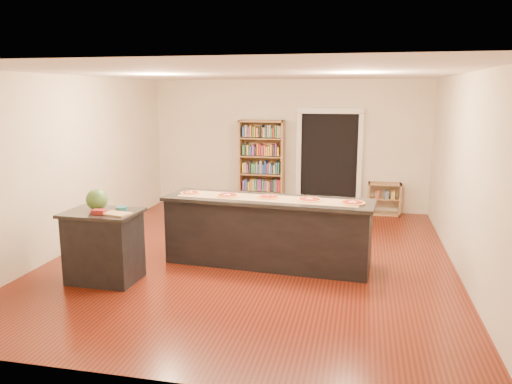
% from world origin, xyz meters
% --- Properties ---
extents(room, '(6.00, 7.00, 2.80)m').
position_xyz_m(room, '(0.00, 0.00, 1.40)').
color(room, beige).
rests_on(room, ground).
extents(doorway, '(1.40, 0.09, 2.21)m').
position_xyz_m(doorway, '(0.90, 3.46, 1.20)').
color(doorway, black).
rests_on(doorway, room).
extents(kitchen_island, '(3.06, 0.83, 1.01)m').
position_xyz_m(kitchen_island, '(0.27, -0.27, 0.51)').
color(kitchen_island, black).
rests_on(kitchen_island, ground).
extents(side_counter, '(0.98, 0.72, 0.97)m').
position_xyz_m(side_counter, '(-1.76, -1.38, 0.49)').
color(side_counter, black).
rests_on(side_counter, ground).
extents(bookshelf, '(0.97, 0.35, 1.95)m').
position_xyz_m(bookshelf, '(-0.54, 3.28, 0.97)').
color(bookshelf, '#9C744B').
rests_on(bookshelf, ground).
extents(low_shelf, '(0.68, 0.29, 0.68)m').
position_xyz_m(low_shelf, '(2.08, 3.30, 0.34)').
color(low_shelf, '#9C744B').
rests_on(low_shelf, ground).
extents(waste_bin, '(0.24, 0.24, 0.34)m').
position_xyz_m(waste_bin, '(-0.43, 3.06, 0.17)').
color(waste_bin, '#5E7AD3').
rests_on(waste_bin, ground).
extents(kraft_paper, '(2.69, 0.68, 0.00)m').
position_xyz_m(kraft_paper, '(0.27, -0.28, 1.01)').
color(kraft_paper, '#9F7C52').
rests_on(kraft_paper, kitchen_island).
extents(watermelon, '(0.29, 0.29, 0.29)m').
position_xyz_m(watermelon, '(-1.86, -1.31, 1.11)').
color(watermelon, '#144214').
rests_on(watermelon, side_counter).
extents(cutting_board, '(0.38, 0.30, 0.02)m').
position_xyz_m(cutting_board, '(-1.48, -1.50, 0.98)').
color(cutting_board, tan).
rests_on(cutting_board, side_counter).
extents(package_red, '(0.17, 0.12, 0.06)m').
position_xyz_m(package_red, '(-1.72, -1.52, 1.00)').
color(package_red, maroon).
rests_on(package_red, side_counter).
extents(package_teal, '(0.16, 0.16, 0.06)m').
position_xyz_m(package_teal, '(-1.52, -1.30, 1.00)').
color(package_teal, '#195966').
rests_on(package_teal, side_counter).
extents(pizza_a, '(0.30, 0.30, 0.02)m').
position_xyz_m(pizza_a, '(-0.95, -0.19, 1.02)').
color(pizza_a, '#D9B153').
rests_on(pizza_a, kitchen_island).
extents(pizza_b, '(0.35, 0.35, 0.02)m').
position_xyz_m(pizza_b, '(-0.34, -0.25, 1.02)').
color(pizza_b, '#D9B153').
rests_on(pizza_b, kitchen_island).
extents(pizza_c, '(0.35, 0.35, 0.02)m').
position_xyz_m(pizza_c, '(0.28, -0.22, 1.02)').
color(pizza_c, '#D9B153').
rests_on(pizza_c, kitchen_island).
extents(pizza_d, '(0.36, 0.36, 0.02)m').
position_xyz_m(pizza_d, '(0.89, -0.28, 1.02)').
color(pizza_d, '#D9B153').
rests_on(pizza_d, kitchen_island).
extents(pizza_e, '(0.34, 0.34, 0.02)m').
position_xyz_m(pizza_e, '(1.49, -0.37, 1.02)').
color(pizza_e, '#D9B153').
rests_on(pizza_e, kitchen_island).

